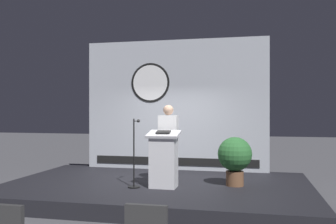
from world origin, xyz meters
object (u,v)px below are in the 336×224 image
podium (164,159)px  microphone_stand (135,164)px  speaker_person (168,143)px  potted_plant (235,157)px

podium → microphone_stand: 0.59m
speaker_person → potted_plant: size_ratio=1.66×
microphone_stand → potted_plant: 2.06m
speaker_person → microphone_stand: bearing=-133.9°
podium → speaker_person: bearing=91.4°
podium → microphone_stand: bearing=-169.4°
microphone_stand → potted_plant: (1.96, 0.60, 0.13)m
podium → microphone_stand: (-0.58, -0.11, -0.09)m
speaker_person → podium: bearing=-88.6°
speaker_person → microphone_stand: size_ratio=1.21×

